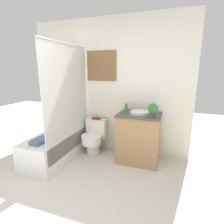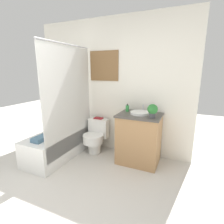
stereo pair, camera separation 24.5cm
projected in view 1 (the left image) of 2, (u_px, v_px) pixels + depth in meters
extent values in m
cube|color=silver|center=(109.00, 87.00, 3.35)|extent=(3.07, 0.05, 2.50)
cube|color=brown|center=(102.00, 66.00, 3.26)|extent=(0.58, 0.02, 0.55)
cube|color=silver|center=(101.00, 66.00, 3.26)|extent=(0.55, 0.01, 0.52)
cube|color=white|center=(57.00, 146.00, 3.18)|extent=(0.59, 1.35, 0.46)
cube|color=silver|center=(68.00, 101.00, 2.89)|extent=(0.01, 1.25, 1.76)
cylinder|color=#B7B7BC|center=(65.00, 43.00, 2.68)|extent=(0.02, 1.25, 0.02)
cube|color=slate|center=(40.00, 141.00, 2.74)|extent=(0.17, 0.31, 0.07)
cylinder|color=white|center=(93.00, 148.00, 3.37)|extent=(0.24, 0.24, 0.22)
cylinder|color=white|center=(92.00, 140.00, 3.29)|extent=(0.38, 0.38, 0.14)
cylinder|color=white|center=(92.00, 136.00, 3.27)|extent=(0.39, 0.39, 0.02)
cube|color=white|center=(97.00, 129.00, 3.46)|extent=(0.40, 0.15, 0.35)
cube|color=white|center=(96.00, 120.00, 3.42)|extent=(0.42, 0.16, 0.02)
cube|color=#AD7F51|center=(139.00, 138.00, 3.03)|extent=(0.68, 0.53, 0.83)
cube|color=#4C4742|center=(140.00, 115.00, 2.93)|extent=(0.71, 0.56, 0.03)
cylinder|color=white|center=(140.00, 112.00, 2.94)|extent=(0.33, 0.33, 0.04)
cylinder|color=silver|center=(142.00, 107.00, 3.11)|extent=(0.02, 0.02, 0.13)
cylinder|color=green|center=(126.00, 108.00, 3.12)|extent=(0.06, 0.06, 0.11)
cylinder|color=black|center=(126.00, 104.00, 3.10)|extent=(0.02, 0.02, 0.02)
cylinder|color=#4C4C51|center=(153.00, 115.00, 2.73)|extent=(0.09, 0.09, 0.07)
sphere|color=#2D7A33|center=(153.00, 108.00, 2.71)|extent=(0.16, 0.16, 0.16)
cube|color=maroon|center=(96.00, 118.00, 3.41)|extent=(0.17, 0.11, 0.02)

